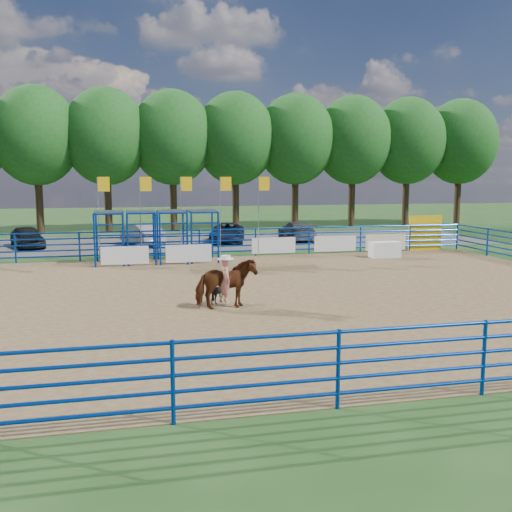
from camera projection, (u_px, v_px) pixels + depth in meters
name	position (u px, v px, depth m)	size (l,w,h in m)	color
ground	(235.00, 297.00, 20.15)	(120.00, 120.00, 0.00)	#2E5120
arena_dirt	(235.00, 297.00, 20.15)	(30.00, 20.00, 0.02)	olive
gravel_strip	(186.00, 242.00, 36.56)	(40.00, 10.00, 0.01)	slate
announcer_table	(385.00, 250.00, 29.75)	(1.54, 0.72, 0.82)	white
horse_and_rider	(226.00, 281.00, 18.20)	(1.98, 1.03, 2.43)	#5D2B12
calf	(219.00, 291.00, 19.11)	(0.63, 0.71, 0.78)	black
car_a	(27.00, 237.00, 33.93)	(1.52, 3.78, 1.29)	black
car_b	(142.00, 235.00, 34.96)	(1.41, 4.04, 1.33)	gray
car_c	(227.00, 233.00, 36.36)	(2.08, 4.50, 1.25)	#151C35
car_d	(297.00, 231.00, 37.37)	(1.79, 4.41, 1.28)	#5B5B5E
perimeter_fence	(235.00, 276.00, 20.05)	(30.10, 20.10, 1.50)	#07339F
chute_assembly	(164.00, 237.00, 28.09)	(19.32, 2.41, 4.20)	#07339F
treeline	(172.00, 133.00, 44.20)	(56.40, 6.40, 11.24)	#3F2B19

